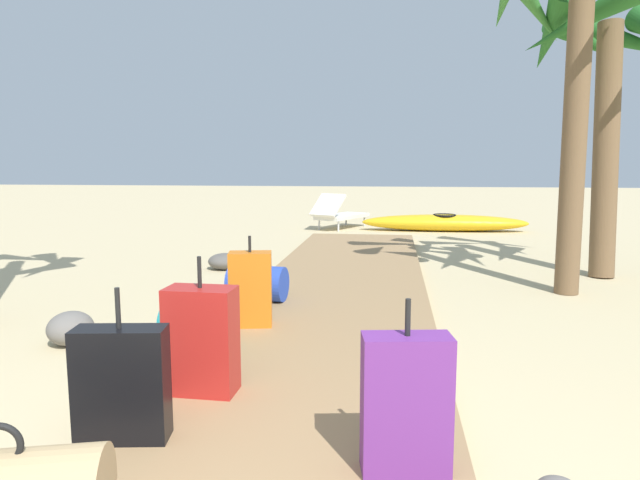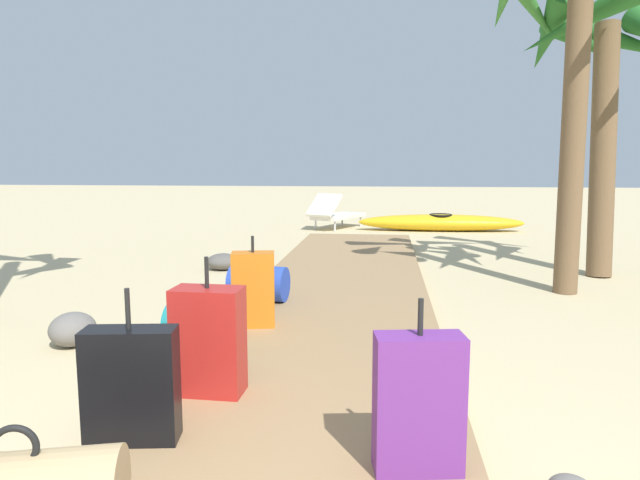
{
  "view_description": "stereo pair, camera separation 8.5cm",
  "coord_description": "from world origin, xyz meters",
  "px_view_note": "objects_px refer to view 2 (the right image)",
  "views": [
    {
      "loc": [
        0.56,
        -0.9,
        1.4
      ],
      "look_at": [
        -0.24,
        5.24,
        0.55
      ],
      "focal_mm": 31.23,
      "sensor_mm": 36.0,
      "label": 1
    },
    {
      "loc": [
        0.48,
        -0.91,
        1.4
      ],
      "look_at": [
        -0.24,
        5.24,
        0.55
      ],
      "focal_mm": 31.23,
      "sensor_mm": 36.0,
      "label": 2
    }
  ],
  "objects_px": {
    "suitcase_orange": "(253,289)",
    "suitcase_purple": "(418,403)",
    "palm_tree_far_right": "(581,0)",
    "kayak": "(440,223)",
    "suitcase_black": "(131,385)",
    "duffel_bag_teal": "(199,324)",
    "palm_tree_near_right": "(610,57)",
    "duffel_bag_blue": "(259,283)",
    "lounge_chair": "(335,214)",
    "suitcase_red": "(209,341)"
  },
  "relations": [
    {
      "from": "suitcase_orange",
      "to": "suitcase_purple",
      "type": "bearing_deg",
      "value": -59.4
    },
    {
      "from": "palm_tree_far_right",
      "to": "kayak",
      "type": "height_order",
      "value": "palm_tree_far_right"
    },
    {
      "from": "palm_tree_far_right",
      "to": "kayak",
      "type": "xyz_separation_m",
      "value": [
        -0.82,
        5.53,
        -2.9
      ]
    },
    {
      "from": "suitcase_black",
      "to": "duffel_bag_teal",
      "type": "bearing_deg",
      "value": 95.99
    },
    {
      "from": "suitcase_purple",
      "to": "duffel_bag_teal",
      "type": "bearing_deg",
      "value": 134.67
    },
    {
      "from": "palm_tree_near_right",
      "to": "kayak",
      "type": "bearing_deg",
      "value": 108.66
    },
    {
      "from": "suitcase_orange",
      "to": "palm_tree_far_right",
      "type": "bearing_deg",
      "value": 32.74
    },
    {
      "from": "duffel_bag_blue",
      "to": "palm_tree_far_right",
      "type": "relative_size",
      "value": 0.15
    },
    {
      "from": "duffel_bag_blue",
      "to": "lounge_chair",
      "type": "distance_m",
      "value": 6.8
    },
    {
      "from": "suitcase_red",
      "to": "palm_tree_near_right",
      "type": "relative_size",
      "value": 0.23
    },
    {
      "from": "kayak",
      "to": "lounge_chair",
      "type": "bearing_deg",
      "value": 176.19
    },
    {
      "from": "duffel_bag_blue",
      "to": "suitcase_orange",
      "type": "xyz_separation_m",
      "value": [
        0.15,
        -0.84,
        0.13
      ]
    },
    {
      "from": "duffel_bag_teal",
      "to": "suitcase_red",
      "type": "height_order",
      "value": "suitcase_red"
    },
    {
      "from": "suitcase_purple",
      "to": "palm_tree_far_right",
      "type": "relative_size",
      "value": 0.19
    },
    {
      "from": "suitcase_black",
      "to": "duffel_bag_blue",
      "type": "bearing_deg",
      "value": 90.46
    },
    {
      "from": "duffel_bag_blue",
      "to": "lounge_chair",
      "type": "height_order",
      "value": "lounge_chair"
    },
    {
      "from": "suitcase_purple",
      "to": "palm_tree_near_right",
      "type": "xyz_separation_m",
      "value": [
        2.53,
        5.04,
        2.3
      ]
    },
    {
      "from": "suitcase_purple",
      "to": "kayak",
      "type": "bearing_deg",
      "value": 83.95
    },
    {
      "from": "lounge_chair",
      "to": "kayak",
      "type": "height_order",
      "value": "lounge_chair"
    },
    {
      "from": "suitcase_red",
      "to": "palm_tree_near_right",
      "type": "distance_m",
      "value": 6.14
    },
    {
      "from": "duffel_bag_teal",
      "to": "lounge_chair",
      "type": "distance_m",
      "value": 8.18
    },
    {
      "from": "suitcase_black",
      "to": "suitcase_purple",
      "type": "xyz_separation_m",
      "value": [
        1.34,
        -0.11,
        0.03
      ]
    },
    {
      "from": "suitcase_orange",
      "to": "kayak",
      "type": "distance_m",
      "value": 7.81
    },
    {
      "from": "duffel_bag_blue",
      "to": "palm_tree_near_right",
      "type": "height_order",
      "value": "palm_tree_near_right"
    },
    {
      "from": "suitcase_orange",
      "to": "lounge_chair",
      "type": "height_order",
      "value": "suitcase_orange"
    },
    {
      "from": "suitcase_purple",
      "to": "kayak",
      "type": "relative_size",
      "value": 0.22
    },
    {
      "from": "suitcase_orange",
      "to": "suitcase_red",
      "type": "bearing_deg",
      "value": -87.47
    },
    {
      "from": "suitcase_orange",
      "to": "suitcase_purple",
      "type": "xyz_separation_m",
      "value": [
        1.21,
        -2.05,
        -0.0
      ]
    },
    {
      "from": "duffel_bag_blue",
      "to": "kayak",
      "type": "relative_size",
      "value": 0.17
    },
    {
      "from": "duffel_bag_blue",
      "to": "suitcase_orange",
      "type": "relative_size",
      "value": 0.78
    },
    {
      "from": "suitcase_orange",
      "to": "suitcase_black",
      "type": "bearing_deg",
      "value": -93.78
    },
    {
      "from": "suitcase_purple",
      "to": "kayak",
      "type": "distance_m",
      "value": 9.59
    },
    {
      "from": "lounge_chair",
      "to": "kayak",
      "type": "relative_size",
      "value": 0.48
    },
    {
      "from": "duffel_bag_teal",
      "to": "palm_tree_near_right",
      "type": "distance_m",
      "value": 5.88
    },
    {
      "from": "suitcase_red",
      "to": "palm_tree_near_right",
      "type": "xyz_separation_m",
      "value": [
        3.68,
        4.34,
        2.3
      ]
    },
    {
      "from": "duffel_bag_blue",
      "to": "suitcase_red",
      "type": "distance_m",
      "value": 2.2
    },
    {
      "from": "suitcase_orange",
      "to": "kayak",
      "type": "bearing_deg",
      "value": 73.46
    },
    {
      "from": "suitcase_orange",
      "to": "suitcase_red",
      "type": "xyz_separation_m",
      "value": [
        0.06,
        -1.35,
        0.0
      ]
    },
    {
      "from": "suitcase_purple",
      "to": "palm_tree_near_right",
      "type": "height_order",
      "value": "palm_tree_near_right"
    },
    {
      "from": "palm_tree_near_right",
      "to": "lounge_chair",
      "type": "height_order",
      "value": "palm_tree_near_right"
    },
    {
      "from": "suitcase_red",
      "to": "lounge_chair",
      "type": "xyz_separation_m",
      "value": [
        -0.07,
        8.98,
        -0.06
      ]
    },
    {
      "from": "suitcase_orange",
      "to": "suitcase_purple",
      "type": "relative_size",
      "value": 0.97
    },
    {
      "from": "suitcase_purple",
      "to": "palm_tree_far_right",
      "type": "bearing_deg",
      "value": 65.44
    },
    {
      "from": "suitcase_red",
      "to": "lounge_chair",
      "type": "bearing_deg",
      "value": 90.44
    },
    {
      "from": "suitcase_red",
      "to": "kayak",
      "type": "relative_size",
      "value": 0.23
    },
    {
      "from": "duffel_bag_blue",
      "to": "duffel_bag_teal",
      "type": "xyz_separation_m",
      "value": [
        -0.12,
        -1.38,
        -0.01
      ]
    },
    {
      "from": "palm_tree_near_right",
      "to": "kayak",
      "type": "distance_m",
      "value": 5.37
    },
    {
      "from": "suitcase_black",
      "to": "kayak",
      "type": "distance_m",
      "value": 9.72
    },
    {
      "from": "palm_tree_far_right",
      "to": "duffel_bag_blue",
      "type": "bearing_deg",
      "value": -160.67
    },
    {
      "from": "duffel_bag_blue",
      "to": "suitcase_orange",
      "type": "bearing_deg",
      "value": -79.79
    }
  ]
}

